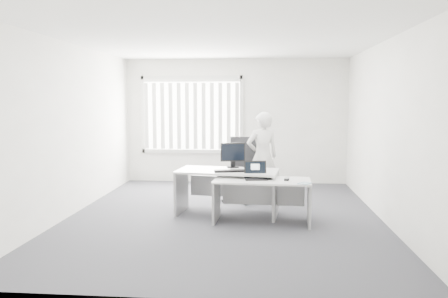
# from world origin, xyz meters

# --- Properties ---
(ground) EXTENTS (6.00, 6.00, 0.00)m
(ground) POSITION_xyz_m (0.00, 0.00, 0.00)
(ground) COLOR #434349
(ground) RESTS_ON ground
(wall_back) EXTENTS (5.00, 0.02, 2.80)m
(wall_back) POSITION_xyz_m (0.00, 3.00, 1.40)
(wall_back) COLOR white
(wall_back) RESTS_ON ground
(wall_front) EXTENTS (5.00, 0.02, 2.80)m
(wall_front) POSITION_xyz_m (0.00, -3.00, 1.40)
(wall_front) COLOR white
(wall_front) RESTS_ON ground
(wall_left) EXTENTS (0.02, 6.00, 2.80)m
(wall_left) POSITION_xyz_m (-2.50, 0.00, 1.40)
(wall_left) COLOR white
(wall_left) RESTS_ON ground
(wall_right) EXTENTS (0.02, 6.00, 2.80)m
(wall_right) POSITION_xyz_m (2.50, 0.00, 1.40)
(wall_right) COLOR white
(wall_right) RESTS_ON ground
(ceiling) EXTENTS (5.00, 6.00, 0.02)m
(ceiling) POSITION_xyz_m (0.00, 0.00, 2.80)
(ceiling) COLOR white
(ceiling) RESTS_ON wall_back
(window) EXTENTS (2.32, 0.06, 1.76)m
(window) POSITION_xyz_m (-1.00, 2.96, 1.55)
(window) COLOR silver
(window) RESTS_ON wall_back
(blinds) EXTENTS (2.20, 0.10, 1.50)m
(blinds) POSITION_xyz_m (-1.00, 2.90, 1.52)
(blinds) COLOR white
(blinds) RESTS_ON wall_back
(desk_near) EXTENTS (1.50, 0.77, 0.67)m
(desk_near) POSITION_xyz_m (0.62, -0.29, 0.48)
(desk_near) COLOR silver
(desk_near) RESTS_ON ground
(desk_far) EXTENTS (1.71, 0.96, 0.74)m
(desk_far) POSITION_xyz_m (0.05, 0.13, 0.53)
(desk_far) COLOR silver
(desk_far) RESTS_ON ground
(office_chair) EXTENTS (0.72, 0.72, 1.19)m
(office_chair) POSITION_xyz_m (0.25, 1.17, 0.37)
(office_chair) COLOR black
(office_chair) RESTS_ON ground
(person) EXTENTS (0.71, 0.59, 1.67)m
(person) POSITION_xyz_m (0.61, 1.18, 0.83)
(person) COLOR silver
(person) RESTS_ON ground
(laptop) EXTENTS (0.38, 0.35, 0.27)m
(laptop) POSITION_xyz_m (0.52, -0.28, 0.80)
(laptop) COLOR black
(laptop) RESTS_ON desk_near
(paper_sheet) EXTENTS (0.38, 0.34, 0.00)m
(paper_sheet) POSITION_xyz_m (1.00, -0.34, 0.67)
(paper_sheet) COLOR silver
(paper_sheet) RESTS_ON desk_near
(mouse) EXTENTS (0.08, 0.12, 0.05)m
(mouse) POSITION_xyz_m (0.98, -0.34, 0.69)
(mouse) COLOR #AEAEB0
(mouse) RESTS_ON paper_sheet
(booklet) EXTENTS (0.23, 0.24, 0.01)m
(booklet) POSITION_xyz_m (1.23, -0.56, 0.67)
(booklet) COLOR white
(booklet) RESTS_ON desk_near
(keyboard) EXTENTS (0.52, 0.26, 0.02)m
(keyboard) POSITION_xyz_m (0.10, -0.04, 0.75)
(keyboard) COLOR black
(keyboard) RESTS_ON desk_far
(monitor) EXTENTS (0.44, 0.21, 0.42)m
(monitor) POSITION_xyz_m (0.12, 0.40, 0.95)
(monitor) COLOR black
(monitor) RESTS_ON desk_far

